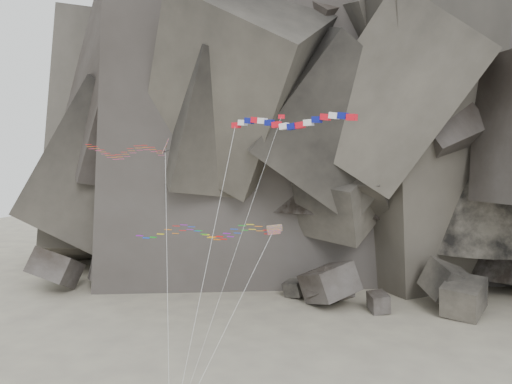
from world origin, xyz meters
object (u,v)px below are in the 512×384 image
(delta_kite, at_px, (121,150))
(pennant_kite, at_px, (254,195))
(parafoil_kite, at_px, (199,231))
(banner_kite, at_px, (288,123))

(delta_kite, relative_size, pennant_kite, 0.93)
(delta_kite, height_order, pennant_kite, pennant_kite)
(parafoil_kite, height_order, pennant_kite, pennant_kite)
(parafoil_kite, xyz_separation_m, pennant_kite, (6.76, -4.46, 3.88))
(banner_kite, relative_size, parafoil_kite, 1.59)
(pennant_kite, bearing_deg, banner_kite, -36.83)
(banner_kite, bearing_deg, parafoil_kite, 171.90)
(delta_kite, relative_size, parafoil_kite, 1.50)
(banner_kite, relative_size, pennant_kite, 0.99)
(banner_kite, bearing_deg, delta_kite, -169.09)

